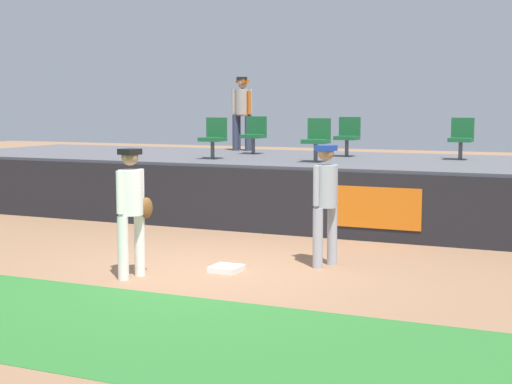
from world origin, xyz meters
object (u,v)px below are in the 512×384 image
(seat_front_left, at_px, (214,136))
(seat_back_right, at_px, (461,136))
(first_base, at_px, (226,269))
(player_fielder_home, at_px, (132,204))
(seat_back_center, at_px, (348,134))
(spectator_hooded, at_px, (242,108))
(spectator_capped, at_px, (243,110))
(seat_front_center, at_px, (317,138))
(seat_back_left, at_px, (255,133))
(player_runner_visitor, at_px, (325,197))

(seat_front_left, bearing_deg, seat_back_right, 21.17)
(first_base, xyz_separation_m, seat_front_left, (-2.57, 4.65, 1.62))
(player_fielder_home, relative_size, seat_back_center, 2.04)
(player_fielder_home, relative_size, seat_back_right, 2.04)
(spectator_hooded, xyz_separation_m, spectator_capped, (0.01, 0.01, -0.04))
(first_base, bearing_deg, spectator_capped, 113.50)
(seat_front_center, height_order, seat_back_left, same)
(spectator_hooded, bearing_deg, first_base, 93.77)
(first_base, height_order, seat_back_right, seat_back_right)
(seat_front_left, bearing_deg, spectator_capped, 103.68)
(seat_front_center, relative_size, seat_back_right, 1.00)
(first_base, bearing_deg, player_fielder_home, -138.66)
(seat_front_center, relative_size, spectator_capped, 0.49)
(seat_front_center, height_order, seat_front_left, same)
(spectator_capped, bearing_deg, seat_front_center, 147.34)
(seat_back_center, xyz_separation_m, seat_front_left, (-2.28, -1.80, -0.00))
(seat_back_right, height_order, spectator_capped, spectator_capped)
(first_base, xyz_separation_m, seat_front_center, (-0.35, 4.65, 1.62))
(player_fielder_home, xyz_separation_m, spectator_hooded, (-2.32, 8.36, 1.22))
(first_base, distance_m, seat_back_center, 6.66)
(first_base, xyz_separation_m, player_runner_visitor, (1.12, 0.89, 0.96))
(player_fielder_home, bearing_deg, seat_front_left, -151.97)
(player_runner_visitor, distance_m, seat_back_left, 6.65)
(first_base, height_order, seat_front_left, seat_front_left)
(seat_front_left, xyz_separation_m, spectator_capped, (-0.70, 2.87, 0.51))
(player_runner_visitor, bearing_deg, seat_front_center, -136.59)
(seat_back_right, bearing_deg, spectator_hooded, 168.82)
(player_runner_visitor, height_order, seat_back_center, seat_back_center)
(seat_back_center, relative_size, seat_back_left, 1.00)
(seat_front_left, distance_m, seat_back_right, 4.98)
(spectator_capped, bearing_deg, seat_back_center, 172.04)
(spectator_capped, bearing_deg, seat_front_left, 115.53)
(player_fielder_home, bearing_deg, seat_back_center, -173.50)
(player_fielder_home, bearing_deg, seat_back_left, -156.57)
(seat_front_left, relative_size, spectator_capped, 0.49)
(first_base, xyz_separation_m, spectator_hooded, (-3.29, 7.51, 2.17))
(first_base, distance_m, spectator_hooded, 8.48)
(seat_front_center, height_order, seat_back_right, same)
(first_base, distance_m, player_fielder_home, 1.60)
(seat_back_left, distance_m, spectator_hooded, 1.44)
(spectator_hooded, bearing_deg, seat_front_left, 84.15)
(player_fielder_home, distance_m, seat_back_center, 7.36)
(seat_back_center, relative_size, seat_back_right, 1.00)
(seat_back_center, xyz_separation_m, seat_back_right, (2.37, -0.00, -0.00))
(seat_back_left, bearing_deg, player_runner_visitor, -57.10)
(player_runner_visitor, distance_m, seat_back_center, 5.77)
(seat_front_center, distance_m, spectator_hooded, 4.13)
(seat_back_center, height_order, spectator_hooded, spectator_hooded)
(first_base, height_order, player_runner_visitor, player_runner_visitor)
(seat_front_left, bearing_deg, player_fielder_home, -73.72)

